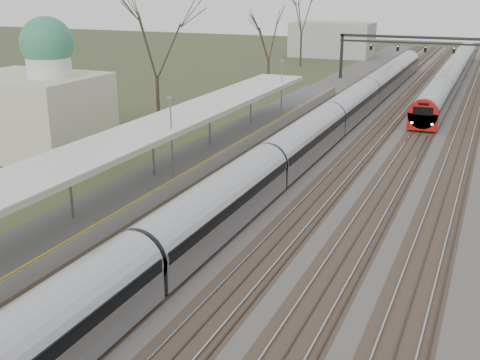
# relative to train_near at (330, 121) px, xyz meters

# --- Properties ---
(track_bed) EXTENTS (24.00, 160.00, 0.22)m
(track_bed) POSITION_rel_train_near_xyz_m (2.76, 3.33, -1.42)
(track_bed) COLOR #474442
(track_bed) RESTS_ON ground
(platform) EXTENTS (3.50, 69.00, 1.00)m
(platform) POSITION_rel_train_near_xyz_m (-6.55, -14.17, -0.98)
(platform) COLOR #9E9B93
(platform) RESTS_ON ground
(canopy) EXTENTS (4.10, 50.00, 3.11)m
(canopy) POSITION_rel_train_near_xyz_m (-6.55, -18.68, 2.45)
(canopy) COLOR slate
(canopy) RESTS_ON platform
(dome_building) EXTENTS (10.00, 8.00, 10.30)m
(dome_building) POSITION_rel_train_near_xyz_m (-19.21, -13.67, 2.24)
(dome_building) COLOR beige
(dome_building) RESTS_ON ground
(signal_gantry) EXTENTS (21.00, 0.59, 6.08)m
(signal_gantry) POSITION_rel_train_near_xyz_m (2.79, 33.32, 3.43)
(signal_gantry) COLOR black
(signal_gantry) RESTS_ON ground
(tree_west_far) EXTENTS (5.50, 5.50, 11.33)m
(tree_west_far) POSITION_rel_train_near_xyz_m (-14.50, -3.67, 6.54)
(tree_west_far) COLOR #2D231C
(tree_west_far) RESTS_ON ground
(train_near) EXTENTS (2.62, 90.21, 3.05)m
(train_near) POSITION_rel_train_near_xyz_m (0.00, 0.00, 0.00)
(train_near) COLOR #9C9FA6
(train_near) RESTS_ON ground
(train_far) EXTENTS (2.62, 60.21, 3.05)m
(train_far) POSITION_rel_train_near_xyz_m (7.00, 34.29, 0.00)
(train_far) COLOR #9C9FA6
(train_far) RESTS_ON ground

